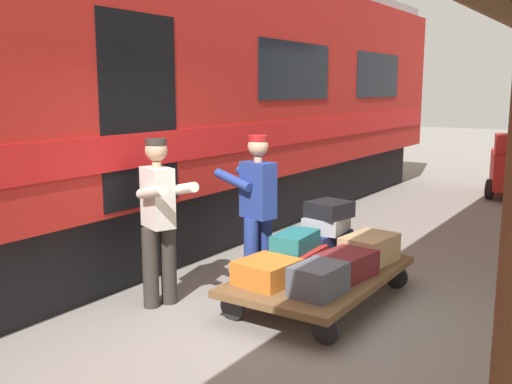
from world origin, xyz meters
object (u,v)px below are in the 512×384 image
at_px(train_car, 48,99).
at_px(suitcase_orange_carryall, 267,272).
at_px(luggage_cart, 321,276).
at_px(suitcase_slate_roller, 319,279).
at_px(porter_by_door, 159,217).
at_px(suitcase_maroon_trunk, 346,265).
at_px(suitcase_tan_vintage, 369,249).
at_px(suitcase_gray_aluminum, 326,224).
at_px(suitcase_red_plastic, 297,258).
at_px(suitcase_black_hardshell, 329,209).
at_px(porter_in_overalls, 257,208).
at_px(suitcase_navy_fabric, 323,243).
at_px(suitcase_teal_softside, 295,241).

xyz_separation_m(train_car, suitcase_orange_carryall, (-2.98, -0.13, -1.62)).
bearing_deg(luggage_cart, suitcase_slate_roller, 115.09).
height_order(luggage_cart, porter_by_door, porter_by_door).
bearing_deg(suitcase_orange_carryall, suitcase_maroon_trunk, -133.12).
height_order(suitcase_tan_vintage, suitcase_gray_aluminum, suitcase_gray_aluminum).
bearing_deg(suitcase_red_plastic, suitcase_black_hardshell, -96.69).
bearing_deg(train_car, suitcase_black_hardshell, -156.66).
bearing_deg(suitcase_slate_roller, suitcase_gray_aluminum, -66.31).
bearing_deg(suitcase_orange_carryall, porter_in_overalls, -48.75).
bearing_deg(suitcase_navy_fabric, suitcase_maroon_trunk, 133.12).
distance_m(suitcase_maroon_trunk, suitcase_red_plastic, 0.56).
bearing_deg(suitcase_maroon_trunk, suitcase_red_plastic, 0.00).
bearing_deg(suitcase_navy_fabric, suitcase_orange_carryall, 90.00).
xyz_separation_m(suitcase_slate_roller, porter_in_overalls, (1.04, -0.55, 0.46)).
bearing_deg(suitcase_maroon_trunk, suitcase_black_hardshell, -50.58).
bearing_deg(suitcase_slate_roller, suitcase_orange_carryall, 0.00).
bearing_deg(luggage_cart, porter_in_overalls, 3.08).
bearing_deg(train_car, suitcase_red_plastic, -166.33).
bearing_deg(suitcase_navy_fabric, suitcase_slate_roller, 115.09).
xyz_separation_m(luggage_cart, suitcase_gray_aluminum, (0.25, -0.61, 0.40)).
xyz_separation_m(suitcase_black_hardshell, porter_in_overalls, (0.55, 0.63, 0.06)).
bearing_deg(suitcase_black_hardshell, porter_by_door, 54.37).
bearing_deg(suitcase_maroon_trunk, suitcase_orange_carryall, 46.88).
xyz_separation_m(suitcase_orange_carryall, porter_in_overalls, (0.48, -0.55, 0.48)).
distance_m(suitcase_slate_roller, suitcase_black_hardshell, 1.34).
bearing_deg(suitcase_orange_carryall, suitcase_tan_vintage, -115.09).
xyz_separation_m(suitcase_red_plastic, suitcase_teal_softside, (0.01, 0.04, 0.19)).
bearing_deg(suitcase_teal_softside, porter_in_overalls, 0.31).
bearing_deg(luggage_cart, suitcase_teal_softside, 7.73).
bearing_deg(suitcase_black_hardshell, suitcase_maroon_trunk, 129.42).
height_order(suitcase_maroon_trunk, suitcase_gray_aluminum, suitcase_gray_aluminum).
relative_size(luggage_cart, suitcase_red_plastic, 3.56).
xyz_separation_m(suitcase_tan_vintage, suitcase_teal_softside, (0.56, 0.63, 0.15)).
height_order(suitcase_navy_fabric, porter_in_overalls, porter_in_overalls).
distance_m(suitcase_maroon_trunk, suitcase_teal_softside, 0.59).
height_order(suitcase_slate_roller, suitcase_black_hardshell, suitcase_black_hardshell).
bearing_deg(train_car, suitcase_gray_aluminum, -156.16).
xyz_separation_m(suitcase_navy_fabric, suitcase_red_plastic, (0.00, 0.59, -0.03)).
xyz_separation_m(suitcase_slate_roller, suitcase_teal_softside, (0.56, -0.56, 0.16)).
bearing_deg(suitcase_navy_fabric, luggage_cart, 115.09).
xyz_separation_m(train_car, luggage_cart, (-3.26, -0.73, -1.78)).
bearing_deg(suitcase_red_plastic, luggage_cart, 180.00).
bearing_deg(suitcase_red_plastic, train_car, 13.67).
distance_m(train_car, suitcase_navy_fabric, 3.63).
height_order(train_car, suitcase_navy_fabric, train_car).
height_order(suitcase_gray_aluminum, suitcase_teal_softside, suitcase_gray_aluminum).
distance_m(suitcase_tan_vintage, porter_in_overalls, 1.30).
xyz_separation_m(suitcase_navy_fabric, suitcase_tan_vintage, (-0.56, 0.00, 0.02)).
height_order(suitcase_red_plastic, suitcase_teal_softside, suitcase_teal_softside).
bearing_deg(suitcase_slate_roller, suitcase_tan_vintage, -90.00).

